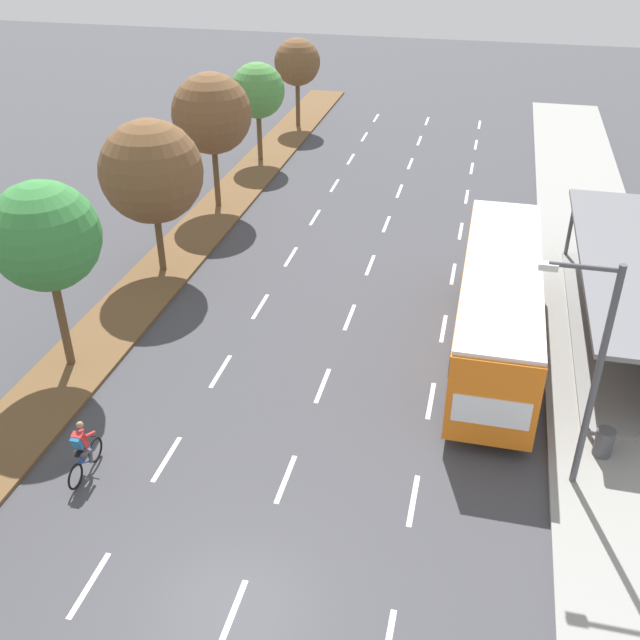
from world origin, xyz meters
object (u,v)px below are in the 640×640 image
median_tree_second (45,236)px  median_tree_fifth (258,91)px  bus_shelter (625,289)px  cyclist (83,451)px  median_tree_third (151,172)px  trash_bin (604,442)px  median_tree_fourth (212,114)px  streetlight (592,365)px  bus (499,300)px  median_tree_farthest (297,62)px

median_tree_second → median_tree_fifth: bearing=90.0°
bus_shelter → median_tree_second: median_tree_second is taller
cyclist → median_tree_third: bearing=103.9°
median_tree_third → trash_bin: 18.91m
median_tree_fourth → trash_bin: size_ratio=7.58×
median_tree_third → streetlight: bearing=-30.2°
median_tree_fourth → trash_bin: 23.02m
median_tree_second → streetlight: (15.93, -2.03, -0.86)m
bus_shelter → streetlight: 8.81m
median_tree_third → median_tree_fourth: 7.16m
median_tree_fifth → cyclist: bearing=-83.2°
median_tree_fourth → bus: bearing=-36.6°
bus → streetlight: (2.17, -6.13, 1.82)m
median_tree_second → cyclist: bearing=-56.2°
streetlight → trash_bin: 3.70m
bus → median_tree_fourth: 17.30m
bus_shelter → median_tree_fourth: (-18.02, 8.01, 2.80)m
median_tree_farthest → trash_bin: 33.90m
bus_shelter → trash_bin: size_ratio=15.02×
median_tree_fourth → median_tree_fifth: bearing=90.3°
median_tree_fourth → median_tree_fifth: size_ratio=1.18×
median_tree_fourth → bus_shelter: bearing=-24.0°
bus_shelter → streetlight: bearing=-104.3°
cyclist → median_tree_fourth: bearing=99.3°
median_tree_fifth → trash_bin: bearing=-52.6°
median_tree_fourth → median_tree_farthest: bearing=88.6°
median_tree_fifth → median_tree_fourth: bearing=-89.7°
streetlight → trash_bin: streetlight is taller
median_tree_fourth → streetlight: (15.91, -16.33, -0.78)m
median_tree_second → median_tree_third: median_tree_second is taller
median_tree_farthest → median_tree_fifth: bearing=-93.0°
trash_bin → cyclist: bearing=-164.2°
cyclist → median_tree_third: size_ratio=0.29×
median_tree_fourth → median_tree_farthest: size_ratio=1.17×
median_tree_second → median_tree_fourth: bearing=89.9°
median_tree_fifth → median_tree_third: bearing=-89.2°
bus → median_tree_farthest: (-13.40, 24.49, 2.06)m
median_tree_second → median_tree_fifth: median_tree_second is taller
bus → streetlight: bearing=-70.5°
bus_shelter → bus: (-4.28, -2.18, 0.20)m
median_tree_fifth → median_tree_farthest: 7.16m
bus → cyclist: 13.85m
median_tree_farthest → streetlight: bearing=-63.0°
cyclist → streetlight: (12.81, 2.63, 3.10)m
median_tree_third → streetlight: (15.74, -9.18, -0.44)m
bus_shelter → median_tree_third: size_ratio=2.04×
bus → median_tree_second: (-13.77, -4.11, 2.68)m
median_tree_fifth → bus_shelter: bearing=-40.0°
bus_shelter → median_tree_third: 18.04m
median_tree_second → median_tree_fifth: 21.46m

